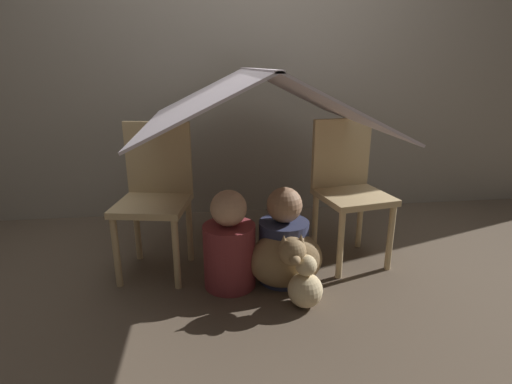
% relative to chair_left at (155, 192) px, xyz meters
% --- Properties ---
extents(ground_plane, '(8.80, 8.80, 0.00)m').
position_rel_chair_left_xyz_m(ground_plane, '(0.56, -0.14, -0.46)').
color(ground_plane, brown).
extents(wall_back, '(7.00, 0.05, 2.50)m').
position_rel_chair_left_xyz_m(wall_back, '(0.56, 0.92, 0.79)').
color(wall_back, gray).
rests_on(wall_back, ground_plane).
extents(chair_left, '(0.44, 0.44, 0.84)m').
position_rel_chair_left_xyz_m(chair_left, '(0.00, 0.00, 0.00)').
color(chair_left, '#D1B27F').
rests_on(chair_left, ground_plane).
extents(chair_right, '(0.44, 0.44, 0.84)m').
position_rel_chair_left_xyz_m(chair_right, '(1.12, -0.00, 0.00)').
color(chair_right, '#D1B27F').
rests_on(chair_right, ground_plane).
extents(sheet_canopy, '(1.15, 1.37, 0.29)m').
position_rel_chair_left_xyz_m(sheet_canopy, '(0.56, -0.07, 0.52)').
color(sheet_canopy, silver).
extents(person_front, '(0.28, 0.28, 0.54)m').
position_rel_chair_left_xyz_m(person_front, '(0.40, -0.26, -0.24)').
color(person_front, maroon).
rests_on(person_front, ground_plane).
extents(person_second, '(0.27, 0.27, 0.54)m').
position_rel_chair_left_xyz_m(person_second, '(0.69, -0.23, -0.23)').
color(person_second, '#2D3351').
rests_on(person_second, ground_plane).
extents(dog, '(0.40, 0.36, 0.37)m').
position_rel_chair_left_xyz_m(dog, '(0.69, -0.32, -0.29)').
color(dog, '#9E7F56').
rests_on(dog, ground_plane).
extents(plush_toy, '(0.17, 0.17, 0.27)m').
position_rel_chair_left_xyz_m(plush_toy, '(0.75, -0.50, -0.35)').
color(plush_toy, beige).
rests_on(plush_toy, ground_plane).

